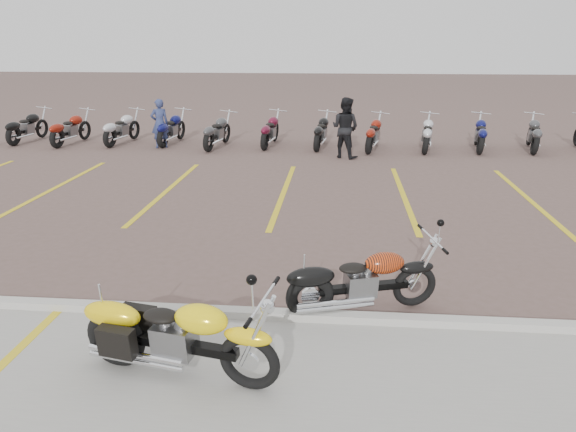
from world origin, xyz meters
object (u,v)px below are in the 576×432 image
(yellow_cruiser, at_px, (176,338))
(person_a, at_px, (160,123))
(person_b, at_px, (345,128))
(flame_cruiser, at_px, (359,283))

(yellow_cruiser, relative_size, person_a, 1.38)
(person_a, bearing_deg, yellow_cruiser, 78.84)
(yellow_cruiser, height_order, person_a, person_a)
(person_a, bearing_deg, person_b, 140.50)
(flame_cruiser, bearing_deg, yellow_cruiser, -157.54)
(person_b, bearing_deg, yellow_cruiser, 110.65)
(person_a, distance_m, person_b, 5.97)
(yellow_cruiser, distance_m, person_b, 11.59)
(person_b, bearing_deg, person_a, 19.29)
(yellow_cruiser, relative_size, flame_cruiser, 1.11)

